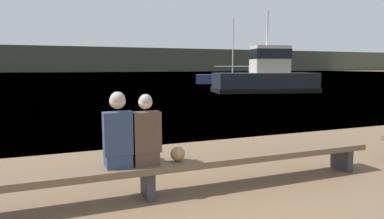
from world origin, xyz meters
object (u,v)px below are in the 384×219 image
Objects in this scene: tugboat_red at (266,78)px; moored_sailboat at (236,79)px; bench_main at (148,170)px; person_right at (145,135)px; shopping_bag at (178,154)px; person_left at (118,134)px.

tugboat_red is 12.69m from moored_sailboat.
tugboat_red is 0.90× the size of moored_sailboat.
moored_sailboat is (17.53, 28.90, 0.12)m from bench_main.
moored_sailboat reaches higher than bench_main.
shopping_bag is (0.48, -0.01, -0.32)m from person_right.
person_left reaches higher than bench_main.
person_right is at bearing 178.63° from shopping_bag.
person_left is 21.80m from tugboat_red.
tugboat_red is (13.73, 16.94, 0.11)m from person_left.
person_right is 21.56m from tugboat_red.
bench_main is 0.51m from person_right.
person_left is at bearing 153.83° from tugboat_red.
moored_sailboat is at bearing 59.44° from shopping_bag.
person_right is at bearing 0.39° from person_left.
bench_main is at bearing -0.76° from person_left.
person_right is (-0.02, 0.01, 0.51)m from bench_main.
bench_main is at bearing 179.56° from shopping_bag.
person_right is at bearing 158.00° from bench_main.
person_right is (0.38, 0.00, -0.04)m from person_left.
moored_sailboat is (17.93, 28.90, -0.43)m from person_left.
moored_sailboat is at bearing 58.73° from person_right.
moored_sailboat reaches higher than person_right.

